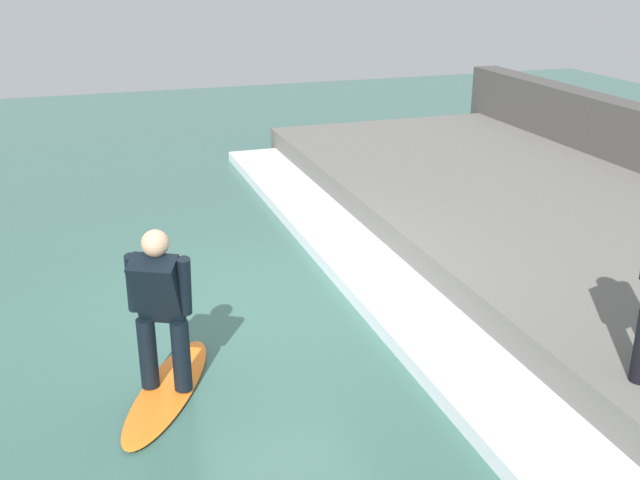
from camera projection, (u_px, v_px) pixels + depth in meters
name	position (u px, v px, depth m)	size (l,w,h in m)	color
ground_plane	(261.00, 308.00, 7.94)	(28.00, 28.00, 0.00)	#386056
concrete_ledge	(584.00, 244.00, 9.05)	(4.40, 12.84, 0.47)	#66635E
wave_foam_crest	(382.00, 285.00, 8.32)	(0.88, 12.20, 0.15)	silver
surfboard_riding	(168.00, 390.00, 6.40)	(1.18, 1.74, 0.06)	orange
surfer_riding	(160.00, 303.00, 6.11)	(0.53, 0.54, 1.43)	black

